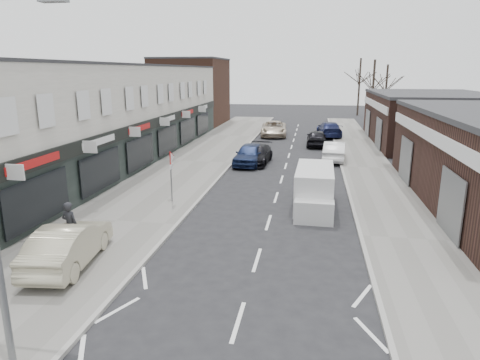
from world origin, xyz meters
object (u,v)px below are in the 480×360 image
at_px(white_van, 314,189).
at_px(parked_car_left_c, 274,129).
at_px(sedan_on_pavement, 69,244).
at_px(pedestrian, 70,225).
at_px(parked_car_right_a, 334,151).
at_px(parked_car_left_b, 256,154).
at_px(parked_car_right_b, 317,138).
at_px(parked_car_right_c, 329,129).
at_px(warning_sign, 171,162).
at_px(parked_car_left_a, 250,154).

xyz_separation_m(white_van, parked_car_left_c, (-4.20, 23.84, -0.16)).
bearing_deg(white_van, sedan_on_pavement, -134.01).
bearing_deg(pedestrian, parked_car_right_a, -108.93).
bearing_deg(parked_car_left_b, parked_car_right_b, 65.72).
distance_m(parked_car_left_b, parked_car_right_c, 15.43).
bearing_deg(parked_car_right_b, parked_car_left_b, 62.09).
bearing_deg(pedestrian, parked_car_left_b, -95.70).
bearing_deg(white_van, parked_car_left_b, 114.03).
relative_size(parked_car_left_b, parked_car_right_a, 1.05).
height_order(warning_sign, parked_car_right_a, warning_sign).
distance_m(white_van, parked_car_left_c, 24.21).
bearing_deg(parked_car_left_a, parked_car_left_c, 92.29).
bearing_deg(warning_sign, parked_car_left_a, 75.83).
distance_m(parked_car_left_c, parked_car_right_c, 5.72).
height_order(warning_sign, parked_car_left_b, warning_sign).
xyz_separation_m(white_van, parked_car_right_c, (1.50, 24.28, -0.16)).
bearing_deg(parked_car_left_b, pedestrian, -102.36).
bearing_deg(warning_sign, parked_car_right_a, 55.27).
relative_size(white_van, parked_car_left_a, 1.13).
relative_size(sedan_on_pavement, parked_car_left_b, 0.96).
height_order(sedan_on_pavement, parked_car_right_c, sedan_on_pavement).
height_order(warning_sign, parked_car_left_c, warning_sign).
distance_m(warning_sign, parked_car_left_a, 10.43).
xyz_separation_m(parked_car_left_a, parked_car_left_c, (0.43, 14.41, 0.00)).
bearing_deg(parked_car_left_c, parked_car_right_c, 0.24).
xyz_separation_m(parked_car_left_a, parked_car_right_b, (4.83, 8.86, -0.03)).
relative_size(parked_car_right_b, parked_car_right_c, 0.82).
height_order(warning_sign, parked_car_right_b, warning_sign).
distance_m(warning_sign, white_van, 7.29).
height_order(warning_sign, sedan_on_pavement, warning_sign).
relative_size(parked_car_right_a, parked_car_right_c, 0.83).
bearing_deg(pedestrian, parked_car_left_c, -88.69).
bearing_deg(parked_car_left_c, parked_car_right_b, -55.78).
bearing_deg(pedestrian, warning_sign, -96.03).
bearing_deg(parked_car_right_a, white_van, 87.30).
height_order(parked_car_left_b, parked_car_left_c, parked_car_left_c).
distance_m(white_van, parked_car_right_a, 12.00).
relative_size(sedan_on_pavement, pedestrian, 2.44).
bearing_deg(parked_car_right_c, pedestrian, 66.04).
xyz_separation_m(white_van, parked_car_right_b, (0.20, 18.28, -0.20)).
xyz_separation_m(sedan_on_pavement, pedestrian, (-0.70, 1.30, 0.18)).
bearing_deg(parked_car_right_a, sedan_on_pavement, 68.54).
xyz_separation_m(parked_car_left_a, parked_car_right_a, (6.13, 2.48, -0.04)).
bearing_deg(parked_car_right_a, warning_sign, 59.75).
bearing_deg(warning_sign, parked_car_left_b, 74.31).
height_order(sedan_on_pavement, parked_car_left_b, sedan_on_pavement).
relative_size(parked_car_left_c, parked_car_right_c, 1.04).
xyz_separation_m(warning_sign, parked_car_left_b, (2.96, 10.53, -1.52)).
distance_m(pedestrian, parked_car_left_a, 16.98).
distance_m(white_van, parked_car_left_a, 10.50).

